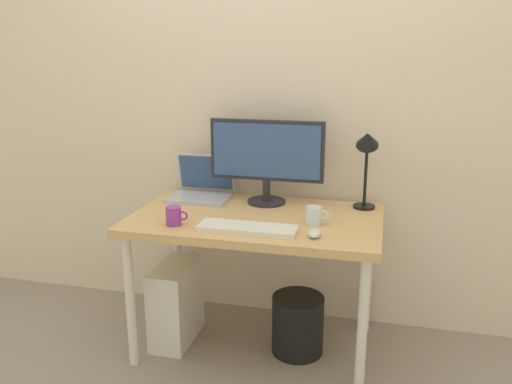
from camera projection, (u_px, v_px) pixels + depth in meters
ground_plane at (256, 345)px, 2.74m from camera, size 6.00×6.00×0.00m
back_wall at (275, 86)px, 2.79m from camera, size 4.40×0.04×2.60m
desk at (256, 229)px, 2.57m from camera, size 1.20×0.72×0.71m
monitor at (267, 156)px, 2.70m from camera, size 0.59×0.20×0.44m
laptop at (202, 187)px, 2.85m from camera, size 0.32×0.26×0.23m
desk_lamp at (367, 151)px, 2.58m from camera, size 0.11×0.16×0.42m
keyboard at (248, 228)px, 2.34m from camera, size 0.44×0.14×0.02m
mouse at (315, 233)px, 2.27m from camera, size 0.06×0.09×0.03m
coffee_mug at (174, 216)px, 2.41m from camera, size 0.11×0.07×0.09m
glass_cup at (314, 215)px, 2.42m from camera, size 0.11×0.07×0.09m
computer_tower at (176, 303)px, 2.75m from camera, size 0.18×0.36×0.42m
wastebasket at (298, 325)px, 2.65m from camera, size 0.26×0.26×0.30m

